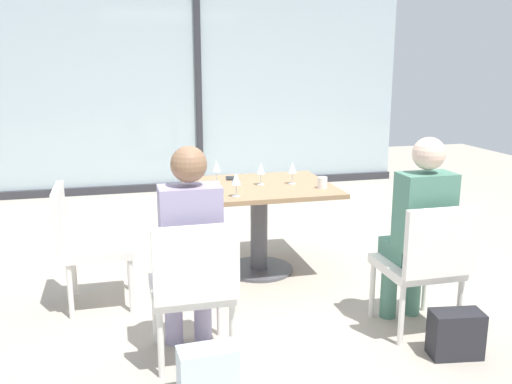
# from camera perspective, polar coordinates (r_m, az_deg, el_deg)

# --- Properties ---
(ground_plane) EXTENTS (12.00, 12.00, 0.00)m
(ground_plane) POSITION_cam_1_polar(r_m,az_deg,el_deg) (4.69, 0.30, -8.03)
(ground_plane) COLOR #A89E8E
(window_wall_backdrop) EXTENTS (5.62, 0.10, 2.70)m
(window_wall_backdrop) POSITION_cam_1_polar(r_m,az_deg,el_deg) (7.52, -5.92, 9.45)
(window_wall_backdrop) COLOR #A5B7BC
(window_wall_backdrop) RESTS_ON ground_plane
(dining_table_main) EXTENTS (1.16, 0.96, 0.73)m
(dining_table_main) POSITION_cam_1_polar(r_m,az_deg,el_deg) (4.52, 0.31, -1.58)
(dining_table_main) COLOR #997551
(dining_table_main) RESTS_ON ground_plane
(chair_front_left) EXTENTS (0.46, 0.50, 0.87)m
(chair_front_left) POSITION_cam_1_polar(r_m,az_deg,el_deg) (3.16, -6.46, -9.22)
(chair_front_left) COLOR silver
(chair_front_left) RESTS_ON ground_plane
(chair_front_right) EXTENTS (0.46, 0.50, 0.87)m
(chair_front_right) POSITION_cam_1_polar(r_m,az_deg,el_deg) (3.63, 16.98, -6.71)
(chair_front_right) COLOR silver
(chair_front_right) RESTS_ON ground_plane
(chair_side_end) EXTENTS (0.50, 0.46, 0.87)m
(chair_side_end) POSITION_cam_1_polar(r_m,az_deg,el_deg) (4.07, -17.20, -4.60)
(chair_side_end) COLOR silver
(chair_side_end) RESTS_ON ground_plane
(person_front_left) EXTENTS (0.34, 0.39, 1.26)m
(person_front_left) POSITION_cam_1_polar(r_m,az_deg,el_deg) (3.20, -6.83, -5.12)
(person_front_left) COLOR #9E93B7
(person_front_left) RESTS_ON ground_plane
(person_front_right) EXTENTS (0.34, 0.39, 1.26)m
(person_front_right) POSITION_cam_1_polar(r_m,az_deg,el_deg) (3.66, 16.32, -3.18)
(person_front_right) COLOR #4C7F6B
(person_front_right) RESTS_ON ground_plane
(wine_glass_0) EXTENTS (0.07, 0.07, 0.18)m
(wine_glass_0) POSITION_cam_1_polar(r_m,az_deg,el_deg) (4.46, 0.50, 2.40)
(wine_glass_0) COLOR silver
(wine_glass_0) RESTS_ON dining_table_main
(wine_glass_1) EXTENTS (0.07, 0.07, 0.18)m
(wine_glass_1) POSITION_cam_1_polar(r_m,az_deg,el_deg) (4.07, -2.06, 1.33)
(wine_glass_1) COLOR silver
(wine_glass_1) RESTS_ON dining_table_main
(wine_glass_2) EXTENTS (0.07, 0.07, 0.18)m
(wine_glass_2) POSITION_cam_1_polar(r_m,az_deg,el_deg) (4.50, 3.74, 2.48)
(wine_glass_2) COLOR silver
(wine_glass_2) RESTS_ON dining_table_main
(wine_glass_3) EXTENTS (0.07, 0.07, 0.18)m
(wine_glass_3) POSITION_cam_1_polar(r_m,az_deg,el_deg) (4.56, -4.09, 2.62)
(wine_glass_3) COLOR silver
(wine_glass_3) RESTS_ON dining_table_main
(coffee_cup) EXTENTS (0.08, 0.08, 0.09)m
(coffee_cup) POSITION_cam_1_polar(r_m,az_deg,el_deg) (4.38, 6.82, 0.95)
(coffee_cup) COLOR white
(coffee_cup) RESTS_ON dining_table_main
(cell_phone_on_table) EXTENTS (0.09, 0.15, 0.01)m
(cell_phone_on_table) POSITION_cam_1_polar(r_m,az_deg,el_deg) (4.72, -2.67, 1.42)
(cell_phone_on_table) COLOR black
(cell_phone_on_table) RESTS_ON dining_table_main
(handbag_0) EXTENTS (0.31, 0.18, 0.28)m
(handbag_0) POSITION_cam_1_polar(r_m,az_deg,el_deg) (3.02, -4.99, -17.99)
(handbag_0) COLOR silver
(handbag_0) RESTS_ON ground_plane
(handbag_1) EXTENTS (0.32, 0.20, 0.28)m
(handbag_1) POSITION_cam_1_polar(r_m,az_deg,el_deg) (3.57, 19.79, -13.54)
(handbag_1) COLOR #232328
(handbag_1) RESTS_ON ground_plane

